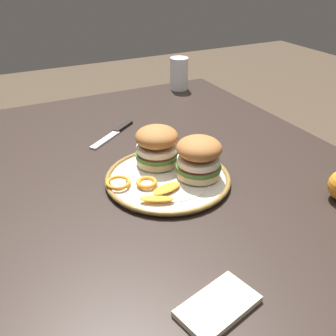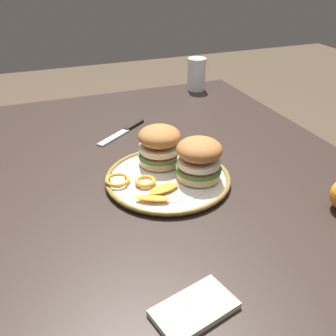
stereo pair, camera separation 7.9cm
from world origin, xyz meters
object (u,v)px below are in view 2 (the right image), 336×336
at_px(drinking_glass, 196,76).
at_px(sandwich_half_right, 199,158).
at_px(dining_table, 175,208).
at_px(sandwich_half_left, 160,145).
at_px(dinner_plate, 168,179).
at_px(table_knife, 126,131).

bearing_deg(drinking_glass, sandwich_half_right, -24.52).
xyz_separation_m(dining_table, sandwich_half_right, (0.03, 0.05, 0.16)).
height_order(dining_table, drinking_glass, drinking_glass).
bearing_deg(drinking_glass, sandwich_half_left, -33.24).
distance_m(sandwich_half_left, drinking_glass, 0.66).
xyz_separation_m(sandwich_half_left, drinking_glass, (-0.55, 0.36, -0.01)).
bearing_deg(sandwich_half_right, drinking_glass, 155.48).
relative_size(sandwich_half_left, sandwich_half_right, 0.97).
height_order(dinner_plate, sandwich_half_left, sandwich_half_left).
relative_size(dining_table, dinner_plate, 4.57).
bearing_deg(sandwich_half_right, sandwich_half_left, -148.50).
bearing_deg(sandwich_half_right, dining_table, -121.31).
height_order(dinner_plate, sandwich_half_right, sandwich_half_right).
bearing_deg(dining_table, drinking_glass, 150.92).
distance_m(dining_table, sandwich_half_right, 0.17).
xyz_separation_m(dining_table, dinner_plate, (0.00, -0.02, 0.10)).
height_order(sandwich_half_right, table_knife, sandwich_half_right).
height_order(dinner_plate, drinking_glass, drinking_glass).
bearing_deg(sandwich_half_left, dining_table, 10.95).
relative_size(sandwich_half_right, drinking_glass, 1.21).
bearing_deg(sandwich_half_right, dinner_plate, -112.60).
bearing_deg(sandwich_half_left, sandwich_half_right, 31.50).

